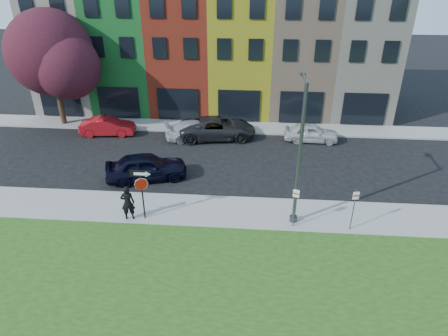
# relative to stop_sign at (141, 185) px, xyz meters

# --- Properties ---
(ground) EXTENTS (120.00, 120.00, 0.00)m
(ground) POSITION_rel_stop_sign_xyz_m (4.28, -2.02, -2.15)
(ground) COLOR black
(ground) RESTS_ON ground
(sidewalk_near) EXTENTS (40.00, 3.00, 0.12)m
(sidewalk_near) POSITION_rel_stop_sign_xyz_m (6.28, 0.98, -2.09)
(sidewalk_near) COLOR gray
(sidewalk_near) RESTS_ON ground
(sidewalk_far) EXTENTS (40.00, 2.40, 0.12)m
(sidewalk_far) POSITION_rel_stop_sign_xyz_m (1.28, 12.98, -2.09)
(sidewalk_far) COLOR gray
(sidewalk_far) RESTS_ON ground
(rowhouse_block) EXTENTS (30.00, 10.12, 10.00)m
(rowhouse_block) POSITION_rel_stop_sign_xyz_m (1.78, 19.17, 2.84)
(rowhouse_block) COLOR beige
(rowhouse_block) RESTS_ON ground
(stop_sign) EXTENTS (1.05, 0.10, 2.84)m
(stop_sign) POSITION_rel_stop_sign_xyz_m (0.00, 0.00, 0.00)
(stop_sign) COLOR black
(stop_sign) RESTS_ON sidewalk_near
(man) EXTENTS (0.88, 0.72, 1.95)m
(man) POSITION_rel_stop_sign_xyz_m (-0.79, -0.10, -1.05)
(man) COLOR black
(man) RESTS_ON sidewalk_near
(sedan_near) EXTENTS (4.76, 6.05, 1.68)m
(sedan_near) POSITION_rel_stop_sign_xyz_m (-0.96, 4.32, -1.31)
(sedan_near) COLOR black
(sedan_near) RESTS_ON ground
(parked_car_red) EXTENTS (2.30, 4.45, 1.37)m
(parked_car_red) POSITION_rel_stop_sign_xyz_m (-5.69, 10.90, -1.46)
(parked_car_red) COLOR maroon
(parked_car_red) RESTS_ON ground
(parked_car_silver) EXTENTS (4.75, 5.80, 1.35)m
(parked_car_silver) POSITION_rel_stop_sign_xyz_m (1.22, 10.75, -1.47)
(parked_car_silver) COLOR #BABABF
(parked_car_silver) RESTS_ON ground
(parked_car_dark) EXTENTS (4.41, 6.59, 1.61)m
(parked_car_dark) POSITION_rel_stop_sign_xyz_m (2.81, 10.96, -1.34)
(parked_car_dark) COLOR black
(parked_car_dark) RESTS_ON ground
(parked_car_white) EXTENTS (1.82, 4.07, 1.36)m
(parked_car_white) POSITION_rel_stop_sign_xyz_m (9.85, 10.91, -1.47)
(parked_car_white) COLOR beige
(parked_car_white) RESTS_ON ground
(street_lamp) EXTENTS (0.40, 2.58, 7.37)m
(street_lamp) POSITION_rel_stop_sign_xyz_m (7.78, 0.56, 1.69)
(street_lamp) COLOR #404345
(street_lamp) RESTS_ON sidewalk_near
(parking_sign_a) EXTENTS (0.31, 0.13, 2.30)m
(parking_sign_a) POSITION_rel_stop_sign_xyz_m (7.73, -0.13, -0.60)
(parking_sign_a) COLOR #404345
(parking_sign_a) RESTS_ON sidewalk_near
(parking_sign_b) EXTENTS (0.32, 0.11, 2.32)m
(parking_sign_b) POSITION_rel_stop_sign_xyz_m (10.59, -0.13, -0.59)
(parking_sign_b) COLOR #404345
(parking_sign_b) RESTS_ON sidewalk_near
(tree_purple) EXTENTS (7.74, 6.77, 8.93)m
(tree_purple) POSITION_rel_stop_sign_xyz_m (-9.89, 12.72, 3.52)
(tree_purple) COLOR black
(tree_purple) RESTS_ON sidewalk_far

